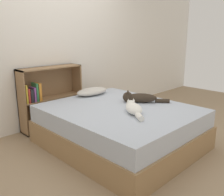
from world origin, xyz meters
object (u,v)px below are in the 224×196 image
(bed, at_px, (120,127))
(cat_dark, at_px, (139,98))
(pillow, at_px, (92,91))
(bookshelf, at_px, (48,96))
(cat_light, at_px, (134,108))

(bed, distance_m, cat_dark, 0.49)
(pillow, distance_m, cat_dark, 0.80)
(pillow, xyz_separation_m, bookshelf, (-0.50, 0.47, -0.08))
(pillow, bearing_deg, bookshelf, 136.56)
(pillow, xyz_separation_m, cat_light, (-0.23, -1.04, 0.00))
(pillow, distance_m, cat_light, 1.06)
(cat_dark, distance_m, bookshelf, 1.42)
(bed, distance_m, pillow, 0.85)
(cat_light, relative_size, cat_dark, 0.86)
(bed, bearing_deg, bookshelf, 103.99)
(cat_dark, height_order, bookshelf, bookshelf)
(bookshelf, bearing_deg, cat_light, -80.06)
(bed, bearing_deg, cat_dark, -1.45)
(pillow, bearing_deg, cat_light, -102.63)
(pillow, relative_size, cat_dark, 1.03)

